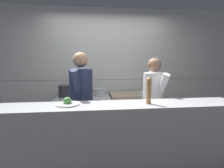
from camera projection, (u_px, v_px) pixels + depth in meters
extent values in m
cube|color=silver|center=(108.00, 72.00, 3.69)|extent=(8.00, 0.06, 2.60)
cube|color=gray|center=(108.00, 80.00, 3.67)|extent=(8.00, 0.00, 0.01)
cube|color=#232326|center=(83.00, 120.00, 3.34)|extent=(0.99, 0.70, 0.83)
cube|color=#B7BABF|center=(83.00, 98.00, 3.29)|extent=(1.01, 0.71, 0.04)
cube|color=#B7BABF|center=(83.00, 123.00, 3.01)|extent=(0.89, 0.03, 0.10)
cube|color=gray|center=(135.00, 116.00, 3.46)|extent=(0.99, 0.65, 0.91)
cube|color=black|center=(139.00, 142.00, 3.21)|extent=(0.97, 0.04, 0.10)
cube|color=#B7BABF|center=(122.00, 147.00, 2.08)|extent=(2.83, 0.45, 1.04)
cylinder|color=#2D2D33|center=(65.00, 91.00, 3.27)|extent=(0.23, 0.23, 0.21)
cylinder|color=#2D2D33|center=(65.00, 86.00, 3.26)|extent=(0.25, 0.25, 0.01)
cylinder|color=beige|center=(84.00, 92.00, 3.33)|extent=(0.26, 0.26, 0.16)
cylinder|color=beige|center=(83.00, 88.00, 3.32)|extent=(0.28, 0.28, 0.01)
cylinder|color=#B7BABF|center=(99.00, 92.00, 3.37)|extent=(0.23, 0.23, 0.14)
cylinder|color=#B7BABF|center=(99.00, 89.00, 3.36)|extent=(0.24, 0.24, 0.01)
cone|color=#B7BABF|center=(144.00, 91.00, 3.44)|extent=(0.24, 0.24, 0.07)
cylinder|color=white|center=(67.00, 104.00, 1.97)|extent=(0.27, 0.27, 0.02)
sphere|color=#4C8C47|center=(67.00, 101.00, 1.97)|extent=(0.10, 0.10, 0.10)
cylinder|color=#AD7A47|center=(149.00, 93.00, 2.01)|extent=(0.06, 0.06, 0.25)
sphere|color=#AD7A47|center=(149.00, 80.00, 2.00)|extent=(0.06, 0.06, 0.06)
cube|color=black|center=(82.00, 137.00, 2.64)|extent=(0.32, 0.24, 0.78)
cylinder|color=#262D4C|center=(81.00, 91.00, 2.55)|extent=(0.40, 0.40, 0.64)
sphere|color=tan|center=(80.00, 60.00, 2.50)|extent=(0.22, 0.22, 0.22)
cylinder|color=#262D4C|center=(84.00, 84.00, 2.74)|extent=(0.17, 0.34, 0.54)
cylinder|color=#262D4C|center=(77.00, 88.00, 2.35)|extent=(0.17, 0.34, 0.54)
cube|color=black|center=(152.00, 134.00, 2.80)|extent=(0.31, 0.24, 0.74)
cylinder|color=white|center=(154.00, 93.00, 2.72)|extent=(0.39, 0.39, 0.61)
sphere|color=#8C664C|center=(154.00, 65.00, 2.66)|extent=(0.21, 0.21, 0.21)
cylinder|color=white|center=(147.00, 86.00, 2.88)|extent=(0.17, 0.32, 0.51)
cylinder|color=white|center=(161.00, 90.00, 2.53)|extent=(0.17, 0.32, 0.51)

